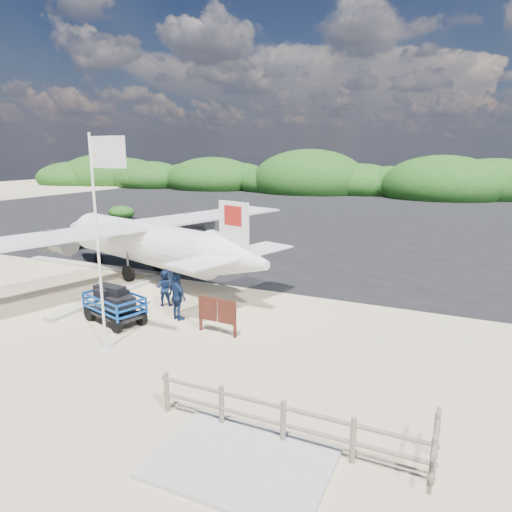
{
  "coord_description": "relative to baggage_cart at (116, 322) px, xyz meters",
  "views": [
    {
      "loc": [
        9.11,
        -13.12,
        6.14
      ],
      "look_at": [
        0.96,
        4.53,
        1.67
      ],
      "focal_mm": 32.0,
      "sensor_mm": 36.0,
      "label": 1
    }
  ],
  "objects": [
    {
      "name": "ground",
      "position": [
        2.22,
        0.93,
        0.0
      ],
      "size": [
        160.0,
        160.0,
        0.0
      ],
      "primitive_type": "plane",
      "color": "beige"
    },
    {
      "name": "asphalt_apron",
      "position": [
        2.22,
        30.93,
        0.0
      ],
      "size": [
        90.0,
        50.0,
        0.04
      ],
      "primitive_type": null,
      "color": "#B2B2B2",
      "rests_on": "ground"
    },
    {
      "name": "lagoon",
      "position": [
        -6.78,
        2.43,
        0.0
      ],
      "size": [
        9.0,
        7.0,
        0.4
      ],
      "primitive_type": null,
      "color": "#B2B2B2",
      "rests_on": "ground"
    },
    {
      "name": "walkway_pad",
      "position": [
        7.72,
        -5.07,
        0.0
      ],
      "size": [
        3.5,
        2.5,
        0.1
      ],
      "primitive_type": null,
      "color": "#B2B2B2",
      "rests_on": "ground"
    },
    {
      "name": "vegetation_band",
      "position": [
        2.22,
        55.93,
        0.0
      ],
      "size": [
        124.0,
        8.0,
        4.4
      ],
      "primitive_type": null,
      "color": "#B2B2B2",
      "rests_on": "ground"
    },
    {
      "name": "fence",
      "position": [
        8.22,
        -4.07,
        0.0
      ],
      "size": [
        6.4,
        2.0,
        1.1
      ],
      "primitive_type": null,
      "color": "#B2B2B2",
      "rests_on": "ground"
    },
    {
      "name": "baggage_cart",
      "position": [
        0.0,
        0.0,
        0.0
      ],
      "size": [
        2.86,
        2.12,
        1.27
      ],
      "primitive_type": null,
      "rotation": [
        0.0,
        0.0,
        -0.29
      ],
      "color": "#0A40A2",
      "rests_on": "ground"
    },
    {
      "name": "flagpole",
      "position": [
        1.31,
        -1.93,
        0.0
      ],
      "size": [
        1.36,
        0.61,
        6.68
      ],
      "primitive_type": null,
      "rotation": [
        0.0,
        0.0,
        -0.04
      ],
      "color": "white",
      "rests_on": "ground"
    },
    {
      "name": "signboard",
      "position": [
        3.95,
        0.62,
        0.0
      ],
      "size": [
        1.59,
        0.25,
        1.31
      ],
      "primitive_type": null,
      "rotation": [
        0.0,
        0.0,
        -0.07
      ],
      "color": "#4C1F15",
      "rests_on": "ground"
    },
    {
      "name": "crew_a",
      "position": [
        -0.65,
        4.27,
        0.94
      ],
      "size": [
        0.72,
        0.5,
        1.88
      ],
      "primitive_type": "imported",
      "rotation": [
        0.0,
        0.0,
        3.07
      ],
      "color": "#14244B",
      "rests_on": "ground"
    },
    {
      "name": "crew_b",
      "position": [
        0.51,
        2.35,
        0.74
      ],
      "size": [
        0.86,
        0.76,
        1.48
      ],
      "primitive_type": "imported",
      "rotation": [
        0.0,
        0.0,
        3.47
      ],
      "color": "#14244B",
      "rests_on": "ground"
    },
    {
      "name": "crew_c",
      "position": [
        1.95,
        1.19,
        0.89
      ],
      "size": [
        1.13,
        0.82,
        1.78
      ],
      "primitive_type": "imported",
      "rotation": [
        0.0,
        0.0,
        2.72
      ],
      "color": "#14244B",
      "rests_on": "ground"
    }
  ]
}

